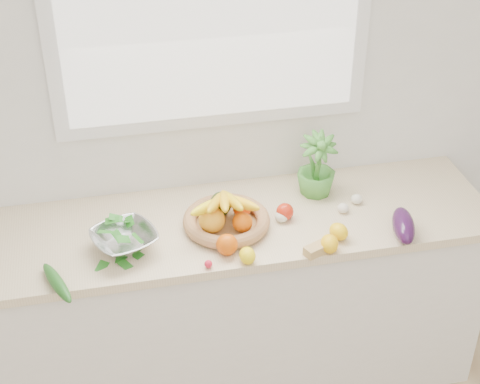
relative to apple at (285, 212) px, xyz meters
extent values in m
cube|color=white|center=(-0.24, 0.34, 0.41)|extent=(4.50, 0.02, 2.70)
cube|color=silver|center=(-0.24, 0.04, -0.51)|extent=(2.20, 0.58, 0.86)
cube|color=beige|center=(-0.24, 0.04, -0.06)|extent=(2.24, 0.62, 0.04)
cube|color=white|center=(-0.24, 0.30, 0.81)|extent=(1.18, 0.01, 0.98)
sphere|color=#D55206|center=(-0.28, -0.18, 0.01)|extent=(0.11, 0.11, 0.08)
ellipsoid|color=yellow|center=(-0.21, -0.24, -0.01)|extent=(0.07, 0.08, 0.06)
ellipsoid|color=yellow|center=(0.11, -0.24, 0.00)|extent=(0.08, 0.10, 0.07)
ellipsoid|color=yellow|center=(0.18, -0.17, 0.00)|extent=(0.10, 0.10, 0.07)
sphere|color=red|center=(0.00, 0.00, 0.00)|extent=(0.08, 0.08, 0.07)
cube|color=tan|center=(0.07, -0.24, -0.02)|extent=(0.13, 0.09, 0.04)
ellipsoid|color=silver|center=(0.25, 0.00, -0.02)|extent=(0.06, 0.06, 0.04)
ellipsoid|color=silver|center=(0.33, 0.05, -0.02)|extent=(0.05, 0.05, 0.04)
ellipsoid|color=silver|center=(-0.02, -0.01, -0.01)|extent=(0.07, 0.07, 0.05)
ellipsoid|color=#2E0E35|center=(0.44, -0.20, 0.01)|extent=(0.14, 0.24, 0.09)
ellipsoid|color=#1D5619|center=(-0.93, -0.24, -0.01)|extent=(0.14, 0.26, 0.05)
sphere|color=red|center=(-0.37, -0.24, -0.02)|extent=(0.04, 0.04, 0.03)
imported|color=#459034|center=(0.18, 0.17, 0.09)|extent=(0.18, 0.18, 0.30)
cylinder|color=tan|center=(-0.25, 0.00, -0.03)|extent=(0.34, 0.34, 0.01)
torus|color=tan|center=(-0.25, 0.00, 0.00)|extent=(0.40, 0.40, 0.05)
sphere|color=#FFAB1F|center=(-0.31, -0.03, 0.03)|extent=(0.12, 0.12, 0.11)
sphere|color=#EE6207|center=(-0.19, -0.06, 0.02)|extent=(0.09, 0.09, 0.08)
sphere|color=#FF4D08|center=(-0.17, 0.04, 0.01)|extent=(0.09, 0.09, 0.08)
ellipsoid|color=black|center=(-0.26, 0.07, 0.03)|extent=(0.10, 0.10, 0.11)
ellipsoid|color=yellow|center=(-0.32, -0.01, 0.08)|extent=(0.20, 0.19, 0.10)
ellipsoid|color=gold|center=(-0.29, -0.01, 0.09)|extent=(0.14, 0.23, 0.10)
ellipsoid|color=gold|center=(-0.26, -0.01, 0.10)|extent=(0.07, 0.24, 0.10)
ellipsoid|color=yellow|center=(-0.23, -0.01, 0.09)|extent=(0.08, 0.24, 0.10)
ellipsoid|color=yellow|center=(-0.19, -0.01, 0.08)|extent=(0.15, 0.23, 0.10)
cylinder|color=silver|center=(-0.67, -0.07, -0.03)|extent=(0.13, 0.13, 0.02)
imported|color=silver|center=(-0.67, -0.07, 0.01)|extent=(0.32, 0.32, 0.06)
ellipsoid|color=#2F6D1B|center=(-0.67, -0.07, 0.05)|extent=(0.24, 0.24, 0.08)
camera|label=1|loc=(-0.70, -2.39, 1.75)|focal=55.00mm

